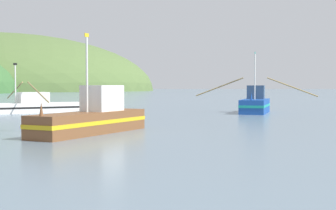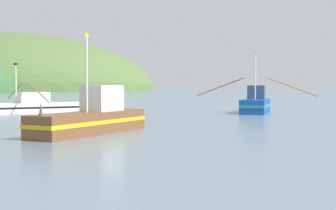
{
  "view_description": "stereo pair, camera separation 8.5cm",
  "coord_description": "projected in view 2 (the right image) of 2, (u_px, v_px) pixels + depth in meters",
  "views": [
    {
      "loc": [
        -0.45,
        -4.61,
        2.73
      ],
      "look_at": [
        -0.07,
        27.8,
        1.4
      ],
      "focal_mm": 53.62,
      "sensor_mm": 36.0,
      "label": 1
    },
    {
      "loc": [
        -0.37,
        -4.61,
        2.73
      ],
      "look_at": [
        -0.07,
        27.8,
        1.4
      ],
      "focal_mm": 53.62,
      "sensor_mm": 36.0,
      "label": 2
    }
  ],
  "objects": [
    {
      "name": "fishing_boat_white",
      "position": [
        27.0,
        106.0,
        47.78
      ],
      "size": [
        11.09,
        13.46,
        4.75
      ],
      "rotation": [
        0.0,
        0.0,
        3.65
      ],
      "color": "white",
      "rests_on": "ground"
    },
    {
      "name": "fishing_boat_brown",
      "position": [
        92.0,
        118.0,
        27.98
      ],
      "size": [
        5.83,
        8.65,
        5.53
      ],
      "rotation": [
        0.0,
        0.0,
        4.22
      ],
      "color": "brown",
      "rests_on": "ground"
    },
    {
      "name": "fishing_boat_blue",
      "position": [
        256.0,
        104.0,
        48.02
      ],
      "size": [
        11.13,
        7.0,
        5.84
      ],
      "rotation": [
        0.0,
        0.0,
        4.42
      ],
      "color": "#19479E",
      "rests_on": "ground"
    }
  ]
}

